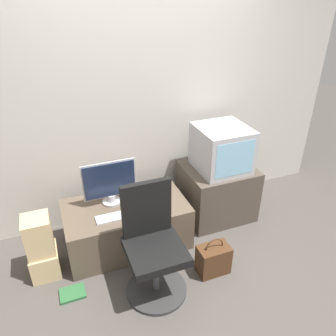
# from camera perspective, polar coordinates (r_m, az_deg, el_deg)

# --- Properties ---
(ground_plane) EXTENTS (12.00, 12.00, 0.00)m
(ground_plane) POSITION_cam_1_polar(r_m,az_deg,el_deg) (2.92, 4.53, -21.00)
(ground_plane) COLOR #4C4742
(wall_back) EXTENTS (4.40, 0.05, 2.60)m
(wall_back) POSITION_cam_1_polar(r_m,az_deg,el_deg) (3.24, -4.83, 12.31)
(wall_back) COLOR beige
(wall_back) RESTS_ON ground_plane
(desk) EXTENTS (1.14, 0.64, 0.45)m
(desk) POSITION_cam_1_polar(r_m,az_deg,el_deg) (3.23, -7.21, -9.70)
(desk) COLOR brown
(desk) RESTS_ON ground_plane
(side_stand) EXTENTS (0.71, 0.62, 0.58)m
(side_stand) POSITION_cam_1_polar(r_m,az_deg,el_deg) (3.59, 8.47, -3.94)
(side_stand) COLOR #4C4238
(side_stand) RESTS_ON ground_plane
(main_monitor) EXTENTS (0.49, 0.17, 0.43)m
(main_monitor) POSITION_cam_1_polar(r_m,az_deg,el_deg) (3.04, -10.10, -2.51)
(main_monitor) COLOR #B2B2B7
(main_monitor) RESTS_ON desk
(keyboard) EXTENTS (0.35, 0.12, 0.01)m
(keyboard) POSITION_cam_1_polar(r_m,az_deg,el_deg) (2.96, -9.12, -8.35)
(keyboard) COLOR silver
(keyboard) RESTS_ON desk
(mouse) EXTENTS (0.06, 0.04, 0.03)m
(mouse) POSITION_cam_1_polar(r_m,az_deg,el_deg) (3.01, -4.61, -7.04)
(mouse) COLOR black
(mouse) RESTS_ON desk
(crt_tv) EXTENTS (0.50, 0.51, 0.45)m
(crt_tv) POSITION_cam_1_polar(r_m,az_deg,el_deg) (3.33, 9.35, 3.37)
(crt_tv) COLOR #B7B7BC
(crt_tv) RESTS_ON side_stand
(office_chair) EXTENTS (0.50, 0.50, 0.95)m
(office_chair) POSITION_cam_1_polar(r_m,az_deg,el_deg) (2.67, -2.60, -13.88)
(office_chair) COLOR #333333
(office_chair) RESTS_ON ground_plane
(cardboard_box_lower) EXTENTS (0.24, 0.27, 0.25)m
(cardboard_box_lower) POSITION_cam_1_polar(r_m,az_deg,el_deg) (3.17, -20.65, -15.05)
(cardboard_box_lower) COLOR #D1B27F
(cardboard_box_lower) RESTS_ON ground_plane
(cardboard_box_upper) EXTENTS (0.22, 0.23, 0.35)m
(cardboard_box_upper) POSITION_cam_1_polar(r_m,az_deg,el_deg) (2.98, -21.66, -10.88)
(cardboard_box_upper) COLOR #D1B27F
(cardboard_box_upper) RESTS_ON cardboard_box_lower
(handbag) EXTENTS (0.28, 0.17, 0.37)m
(handbag) POSITION_cam_1_polar(r_m,az_deg,el_deg) (3.00, 7.89, -15.45)
(handbag) COLOR #4C2D19
(handbag) RESTS_ON ground_plane
(book) EXTENTS (0.21, 0.16, 0.02)m
(book) POSITION_cam_1_polar(r_m,az_deg,el_deg) (3.00, -16.29, -20.21)
(book) COLOR #2D6638
(book) RESTS_ON ground_plane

